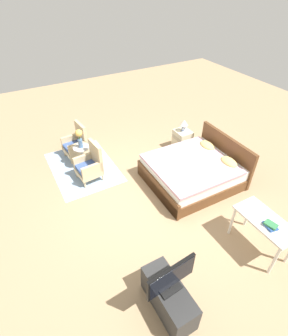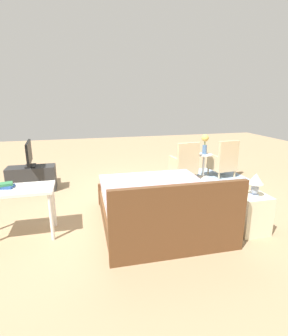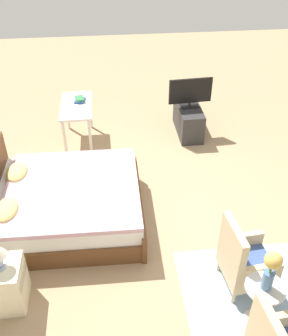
{
  "view_description": "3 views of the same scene",
  "coord_description": "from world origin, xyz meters",
  "px_view_note": "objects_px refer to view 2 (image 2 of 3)",
  "views": [
    {
      "loc": [
        3.6,
        -2.18,
        4.1
      ],
      "look_at": [
        -0.08,
        -0.12,
        0.8
      ],
      "focal_mm": 28.0,
      "sensor_mm": 36.0,
      "label": 1
    },
    {
      "loc": [
        1.17,
        4.74,
        1.95
      ],
      "look_at": [
        0.01,
        0.18,
        0.66
      ],
      "focal_mm": 28.0,
      "sensor_mm": 36.0,
      "label": 2
    },
    {
      "loc": [
        -4.03,
        0.53,
        3.82
      ],
      "look_at": [
        0.1,
        0.08,
        0.76
      ],
      "focal_mm": 42.0,
      "sensor_mm": 36.0,
      "label": 3
    }
  ],
  "objects_px": {
    "armchair_by_window_right": "(184,164)",
    "tv_flatscreen": "(29,154)",
    "flower_vase": "(205,142)",
    "nightstand": "(252,214)",
    "book_stack": "(5,186)",
    "armchair_by_window_left": "(223,162)",
    "vanity_desk": "(15,196)",
    "bed": "(159,207)",
    "tv_stand": "(32,179)",
    "table_lamp": "(256,181)",
    "side_table": "(204,163)"
  },
  "relations": [
    {
      "from": "bed",
      "to": "armchair_by_window_right",
      "type": "bearing_deg",
      "value": -122.03
    },
    {
      "from": "table_lamp",
      "to": "side_table",
      "type": "bearing_deg",
      "value": -101.79
    },
    {
      "from": "nightstand",
      "to": "tv_stand",
      "type": "distance_m",
      "value": 4.33
    },
    {
      "from": "armchair_by_window_right",
      "to": "side_table",
      "type": "bearing_deg",
      "value": -177.65
    },
    {
      "from": "armchair_by_window_left",
      "to": "vanity_desk",
      "type": "relative_size",
      "value": 0.88
    },
    {
      "from": "flower_vase",
      "to": "vanity_desk",
      "type": "height_order",
      "value": "flower_vase"
    },
    {
      "from": "side_table",
      "to": "nightstand",
      "type": "height_order",
      "value": "side_table"
    },
    {
      "from": "armchair_by_window_left",
      "to": "vanity_desk",
      "type": "bearing_deg",
      "value": 23.72
    },
    {
      "from": "armchair_by_window_right",
      "to": "nightstand",
      "type": "xyz_separation_m",
      "value": [
        0.04,
        2.62,
        -0.09
      ]
    },
    {
      "from": "bed",
      "to": "tv_flatscreen",
      "type": "relative_size",
      "value": 2.61
    },
    {
      "from": "flower_vase",
      "to": "nightstand",
      "type": "relative_size",
      "value": 0.83
    },
    {
      "from": "flower_vase",
      "to": "tv_flatscreen",
      "type": "xyz_separation_m",
      "value": [
        3.95,
        -0.05,
        -0.09
      ]
    },
    {
      "from": "tv_stand",
      "to": "tv_flatscreen",
      "type": "relative_size",
      "value": 1.25
    },
    {
      "from": "book_stack",
      "to": "tv_stand",
      "type": "bearing_deg",
      "value": -90.57
    },
    {
      "from": "armchair_by_window_left",
      "to": "nightstand",
      "type": "height_order",
      "value": "armchair_by_window_left"
    },
    {
      "from": "armchair_by_window_left",
      "to": "book_stack",
      "type": "xyz_separation_m",
      "value": [
        4.49,
        1.86,
        0.38
      ]
    },
    {
      "from": "armchair_by_window_right",
      "to": "nightstand",
      "type": "distance_m",
      "value": 2.62
    },
    {
      "from": "bed",
      "to": "flower_vase",
      "type": "height_order",
      "value": "flower_vase"
    },
    {
      "from": "side_table",
      "to": "nightstand",
      "type": "bearing_deg",
      "value": 78.21
    },
    {
      "from": "flower_vase",
      "to": "book_stack",
      "type": "bearing_deg",
      "value": 25.32
    },
    {
      "from": "armchair_by_window_right",
      "to": "tv_flatscreen",
      "type": "xyz_separation_m",
      "value": [
        3.44,
        -0.07,
        0.42
      ]
    },
    {
      "from": "tv_stand",
      "to": "book_stack",
      "type": "relative_size",
      "value": 3.97
    },
    {
      "from": "book_stack",
      "to": "table_lamp",
      "type": "bearing_deg",
      "value": 167.39
    },
    {
      "from": "tv_stand",
      "to": "tv_flatscreen",
      "type": "height_order",
      "value": "tv_flatscreen"
    },
    {
      "from": "armchair_by_window_right",
      "to": "table_lamp",
      "type": "height_order",
      "value": "armchair_by_window_right"
    },
    {
      "from": "flower_vase",
      "to": "tv_stand",
      "type": "distance_m",
      "value": 4.0
    },
    {
      "from": "nightstand",
      "to": "book_stack",
      "type": "height_order",
      "value": "book_stack"
    },
    {
      "from": "tv_stand",
      "to": "tv_flatscreen",
      "type": "xyz_separation_m",
      "value": [
        0.0,
        0.0,
        0.54
      ]
    },
    {
      "from": "flower_vase",
      "to": "nightstand",
      "type": "bearing_deg",
      "value": 78.21
    },
    {
      "from": "armchair_by_window_left",
      "to": "flower_vase",
      "type": "height_order",
      "value": "flower_vase"
    },
    {
      "from": "table_lamp",
      "to": "book_stack",
      "type": "distance_m",
      "value": 3.5
    },
    {
      "from": "side_table",
      "to": "tv_flatscreen",
      "type": "bearing_deg",
      "value": -0.76
    },
    {
      "from": "tv_stand",
      "to": "book_stack",
      "type": "distance_m",
      "value": 1.99
    },
    {
      "from": "flower_vase",
      "to": "nightstand",
      "type": "distance_m",
      "value": 2.76
    },
    {
      "from": "flower_vase",
      "to": "tv_stand",
      "type": "height_order",
      "value": "flower_vase"
    },
    {
      "from": "armchair_by_window_right",
      "to": "armchair_by_window_left",
      "type": "bearing_deg",
      "value": -180.0
    },
    {
      "from": "tv_stand",
      "to": "book_stack",
      "type": "height_order",
      "value": "book_stack"
    },
    {
      "from": "armchair_by_window_left",
      "to": "tv_flatscreen",
      "type": "distance_m",
      "value": 4.5
    },
    {
      "from": "tv_flatscreen",
      "to": "tv_stand",
      "type": "bearing_deg",
      "value": -175.89
    },
    {
      "from": "table_lamp",
      "to": "book_stack",
      "type": "height_order",
      "value": "table_lamp"
    },
    {
      "from": "armchair_by_window_left",
      "to": "table_lamp",
      "type": "distance_m",
      "value": 2.86
    },
    {
      "from": "table_lamp",
      "to": "tv_flatscreen",
      "type": "relative_size",
      "value": 0.43
    },
    {
      "from": "vanity_desk",
      "to": "bed",
      "type": "bearing_deg",
      "value": 176.24
    },
    {
      "from": "armchair_by_window_left",
      "to": "flower_vase",
      "type": "relative_size",
      "value": 1.93
    },
    {
      "from": "tv_flatscreen",
      "to": "book_stack",
      "type": "bearing_deg",
      "value": 89.49
    },
    {
      "from": "book_stack",
      "to": "tv_flatscreen",
      "type": "bearing_deg",
      "value": -90.51
    },
    {
      "from": "nightstand",
      "to": "tv_flatscreen",
      "type": "distance_m",
      "value": 4.37
    },
    {
      "from": "nightstand",
      "to": "tv_flatscreen",
      "type": "relative_size",
      "value": 0.75
    },
    {
      "from": "book_stack",
      "to": "flower_vase",
      "type": "bearing_deg",
      "value": -154.68
    },
    {
      "from": "bed",
      "to": "book_stack",
      "type": "relative_size",
      "value": 8.29
    }
  ]
}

